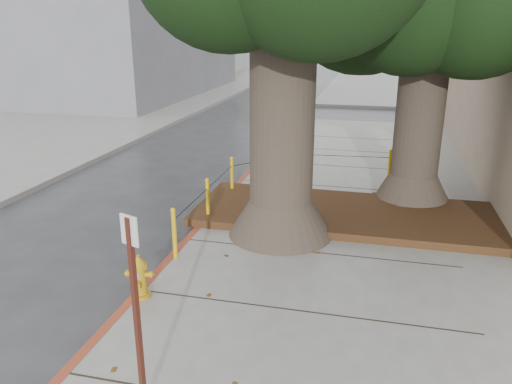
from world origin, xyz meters
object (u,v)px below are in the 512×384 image
(signpost, at_px, (136,305))
(car_dark, at_px, (135,91))
(fire_hydrant, at_px, (140,276))
(car_silver, at_px, (439,102))

(signpost, bearing_deg, car_dark, 137.19)
(fire_hydrant, bearing_deg, signpost, -71.62)
(car_silver, bearing_deg, car_dark, 89.91)
(signpost, distance_m, car_silver, 21.60)
(signpost, bearing_deg, fire_hydrant, 137.26)
(car_silver, relative_size, car_dark, 0.86)
(fire_hydrant, height_order, signpost, signpost)
(car_silver, xyz_separation_m, car_dark, (-15.88, 0.51, -0.01))
(signpost, xyz_separation_m, car_dark, (-10.87, 21.51, -0.79))
(fire_hydrant, height_order, car_silver, car_silver)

